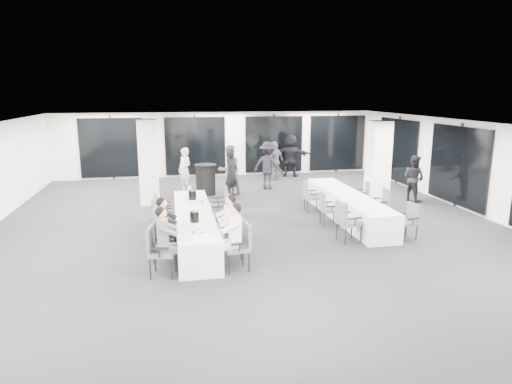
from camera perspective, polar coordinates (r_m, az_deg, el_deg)
room at (r=13.60m, az=2.06°, el=2.80°), size 14.04×16.04×2.84m
column_left at (r=15.35m, az=-13.29°, el=3.63°), size 0.60×0.60×2.80m
column_right at (r=14.59m, az=14.98°, el=3.09°), size 0.60×0.60×2.80m
banquet_table_main at (r=11.53m, az=-7.72°, el=-4.25°), size 0.90×5.00×0.75m
banquet_table_side at (r=13.61m, az=11.36°, el=-1.78°), size 0.90×5.00×0.75m
cocktail_table at (r=16.58m, az=-6.31°, el=1.58°), size 0.80×0.80×1.10m
chair_main_left_near at (r=9.46m, az=-12.14°, el=-6.86°), size 0.61×0.64×1.02m
chair_main_left_second at (r=10.26m, az=-11.96°, el=-5.82°), size 0.51×0.54×0.87m
chair_main_left_mid at (r=11.19m, az=-11.91°, el=-4.12°), size 0.55×0.58×0.92m
chair_main_left_fourth at (r=12.14m, az=-11.85°, el=-2.68°), size 0.59×0.62×0.97m
chair_main_left_far at (r=12.88m, az=-11.80°, el=-1.87°), size 0.52×0.57×0.94m
chair_main_right_near at (r=9.56m, az=-2.00°, el=-6.41°), size 0.57×0.62×1.01m
chair_main_right_second at (r=10.30m, az=-2.69°, el=-5.23°), size 0.48×0.54×0.94m
chair_main_right_mid at (r=11.23m, az=-3.40°, el=-3.82°), size 0.50×0.55×0.91m
chair_main_right_fourth at (r=12.09m, az=-3.94°, el=-2.43°), size 0.61×0.63×0.99m
chair_main_right_far at (r=12.99m, az=-4.41°, el=-1.30°), size 0.52×0.59×1.03m
chair_side_left_near at (r=11.48m, az=11.20°, el=-3.35°), size 0.59×0.64×1.03m
chair_side_left_mid at (r=12.82m, az=8.80°, el=-1.85°), size 0.50×0.55×0.93m
chair_side_left_far at (r=14.24m, az=6.74°, el=-0.33°), size 0.51×0.56×0.94m
chair_side_right_near at (r=12.18m, az=18.54°, el=-3.21°), size 0.53×0.57×0.90m
chair_side_right_mid at (r=13.53m, az=15.34°, el=-1.32°), size 0.54×0.58×0.96m
chair_side_right_far at (r=14.68m, az=13.12°, el=-0.19°), size 0.55×0.59×0.94m
seated_guest_a at (r=9.36m, az=-11.17°, el=-5.53°), size 0.50×0.38×1.44m
seated_guest_b at (r=10.15m, az=-11.15°, el=-4.10°), size 0.50×0.38×1.44m
seated_guest_c at (r=9.45m, az=-3.02°, el=-5.12°), size 0.50×0.38×1.44m
seated_guest_d at (r=10.20m, az=-3.62°, el=-3.80°), size 0.50×0.38×1.44m
standing_guest_a at (r=16.12m, az=-3.07°, el=2.78°), size 0.88×0.90×1.93m
standing_guest_b at (r=16.42m, az=-3.38°, el=3.16°), size 1.13×0.92×2.04m
standing_guest_c at (r=17.38m, az=1.51°, el=3.72°), size 1.49×1.29×2.06m
standing_guest_d at (r=19.07m, az=2.39°, el=4.21°), size 1.25×1.15×1.87m
standing_guest_f at (r=20.02m, az=4.35°, el=4.92°), size 2.07×1.46×2.11m
standing_guest_g at (r=17.06m, az=-8.91°, el=3.09°), size 0.85×0.88×1.87m
standing_guest_h at (r=16.39m, az=19.14°, el=2.00°), size 0.82×0.99×1.78m
ice_bucket_near at (r=10.51m, az=-7.72°, el=-3.09°), size 0.21×0.21×0.24m
ice_bucket_far at (r=12.68m, az=-7.95°, el=-0.38°), size 0.22×0.22×0.25m
water_bottle_a at (r=9.49m, az=-7.79°, el=-4.85°), size 0.07×0.07×0.22m
water_bottle_b at (r=12.04m, az=-6.78°, el=-1.08°), size 0.07×0.07×0.23m
water_bottle_c at (r=13.41m, az=-8.28°, el=0.27°), size 0.07×0.07×0.23m
plate_a at (r=9.94m, az=-7.45°, el=-4.63°), size 0.20×0.20×0.03m
plate_b at (r=9.71m, az=-6.73°, el=-5.03°), size 0.21×0.21×0.03m
plate_c at (r=11.11m, az=-7.81°, el=-2.82°), size 0.20×0.20×0.03m
wine_glass at (r=9.32m, az=-6.37°, el=-4.86°), size 0.08×0.08×0.21m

